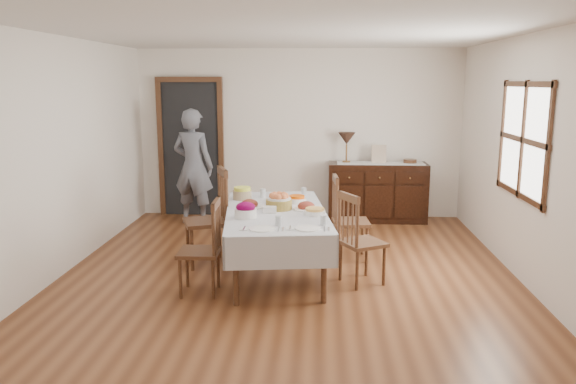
# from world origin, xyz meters

# --- Properties ---
(ground) EXTENTS (6.00, 6.00, 0.00)m
(ground) POSITION_xyz_m (0.00, 0.00, 0.00)
(ground) COLOR brown
(room_shell) EXTENTS (5.02, 6.02, 2.65)m
(room_shell) POSITION_xyz_m (-0.15, 0.42, 1.64)
(room_shell) COLOR silver
(room_shell) RESTS_ON ground
(dining_table) EXTENTS (1.33, 2.22, 0.72)m
(dining_table) POSITION_xyz_m (-0.14, 0.22, 0.63)
(dining_table) COLOR silver
(dining_table) RESTS_ON ground
(chair_left_near) EXTENTS (0.41, 0.41, 0.96)m
(chair_left_near) POSITION_xyz_m (-0.81, -0.42, 0.49)
(chair_left_near) COLOR #4D2D1B
(chair_left_near) RESTS_ON ground
(chair_left_far) EXTENTS (0.61, 0.61, 1.13)m
(chair_left_far) POSITION_xyz_m (-0.93, 0.52, 0.57)
(chair_left_far) COLOR #4D2D1B
(chair_left_far) RESTS_ON ground
(chair_right_near) EXTENTS (0.56, 0.56, 0.98)m
(chair_right_near) POSITION_xyz_m (0.75, -0.06, 0.50)
(chair_right_near) COLOR #4D2D1B
(chair_right_near) RESTS_ON ground
(chair_right_far) EXTENTS (0.45, 0.45, 1.02)m
(chair_right_far) POSITION_xyz_m (0.66, 0.78, 0.51)
(chair_right_far) COLOR #4D2D1B
(chair_right_far) RESTS_ON ground
(sideboard) EXTENTS (1.48, 0.54, 0.89)m
(sideboard) POSITION_xyz_m (1.21, 2.72, 0.45)
(sideboard) COLOR black
(sideboard) RESTS_ON ground
(person) EXTENTS (0.65, 0.50, 1.84)m
(person) POSITION_xyz_m (-1.55, 2.40, 0.92)
(person) COLOR slate
(person) RESTS_ON ground
(bread_basket) EXTENTS (0.29, 0.29, 0.19)m
(bread_basket) POSITION_xyz_m (-0.11, 0.27, 0.81)
(bread_basket) COLOR olive
(bread_basket) RESTS_ON dining_table
(egg_basket) EXTENTS (0.27, 0.27, 0.10)m
(egg_basket) POSITION_xyz_m (-0.13, 0.56, 0.76)
(egg_basket) COLOR black
(egg_basket) RESTS_ON dining_table
(ham_platter_a) EXTENTS (0.32, 0.32, 0.11)m
(ham_platter_a) POSITION_xyz_m (-0.44, 0.34, 0.75)
(ham_platter_a) COLOR white
(ham_platter_a) RESTS_ON dining_table
(ham_platter_b) EXTENTS (0.28, 0.28, 0.11)m
(ham_platter_b) POSITION_xyz_m (0.19, 0.26, 0.75)
(ham_platter_b) COLOR white
(ham_platter_b) RESTS_ON dining_table
(beet_bowl) EXTENTS (0.23, 0.23, 0.17)m
(beet_bowl) POSITION_xyz_m (-0.43, -0.14, 0.80)
(beet_bowl) COLOR white
(beet_bowl) RESTS_ON dining_table
(carrot_bowl) EXTENTS (0.23, 0.23, 0.09)m
(carrot_bowl) POSITION_xyz_m (0.07, 0.62, 0.76)
(carrot_bowl) COLOR white
(carrot_bowl) RESTS_ON dining_table
(pineapple_bowl) EXTENTS (0.22, 0.22, 0.15)m
(pineapple_bowl) POSITION_xyz_m (-0.59, 0.78, 0.79)
(pineapple_bowl) COLOR tan
(pineapple_bowl) RESTS_ON dining_table
(casserole_dish) EXTENTS (0.22, 0.22, 0.07)m
(casserole_dish) POSITION_xyz_m (0.29, 0.03, 0.76)
(casserole_dish) COLOR white
(casserole_dish) RESTS_ON dining_table
(butter_dish) EXTENTS (0.15, 0.11, 0.07)m
(butter_dish) POSITION_xyz_m (-0.20, 0.09, 0.76)
(butter_dish) COLOR white
(butter_dish) RESTS_ON dining_table
(setting_left) EXTENTS (0.43, 0.31, 0.10)m
(setting_left) POSITION_xyz_m (-0.16, -0.55, 0.74)
(setting_left) COLOR white
(setting_left) RESTS_ON dining_table
(setting_right) EXTENTS (0.43, 0.31, 0.10)m
(setting_right) POSITION_xyz_m (0.27, -0.51, 0.74)
(setting_right) COLOR white
(setting_right) RESTS_ON dining_table
(glass_far_a) EXTENTS (0.07, 0.07, 0.10)m
(glass_far_a) POSITION_xyz_m (-0.35, 0.90, 0.77)
(glass_far_a) COLOR silver
(glass_far_a) RESTS_ON dining_table
(glass_far_b) EXTENTS (0.06, 0.06, 0.10)m
(glass_far_b) POSITION_xyz_m (0.14, 1.01, 0.77)
(glass_far_b) COLOR silver
(glass_far_b) RESTS_ON dining_table
(runner) EXTENTS (1.30, 0.35, 0.01)m
(runner) POSITION_xyz_m (1.24, 2.70, 0.89)
(runner) COLOR silver
(runner) RESTS_ON sideboard
(table_lamp) EXTENTS (0.26, 0.26, 0.46)m
(table_lamp) POSITION_xyz_m (0.73, 2.75, 1.25)
(table_lamp) COLOR brown
(table_lamp) RESTS_ON sideboard
(picture_frame) EXTENTS (0.22, 0.08, 0.28)m
(picture_frame) POSITION_xyz_m (1.22, 2.70, 1.03)
(picture_frame) COLOR tan
(picture_frame) RESTS_ON sideboard
(deco_bowl) EXTENTS (0.20, 0.20, 0.06)m
(deco_bowl) POSITION_xyz_m (1.69, 2.73, 0.92)
(deco_bowl) COLOR #4D2D1B
(deco_bowl) RESTS_ON sideboard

